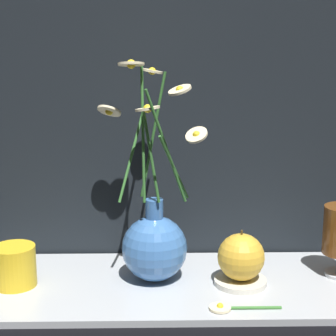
% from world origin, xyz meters
% --- Properties ---
extents(ground_plane, '(6.00, 6.00, 0.00)m').
position_xyz_m(ground_plane, '(0.00, 0.00, 0.00)').
color(ground_plane, black).
extents(shelf, '(0.78, 0.28, 0.01)m').
position_xyz_m(shelf, '(0.00, 0.00, 0.01)').
color(shelf, '#B2B7BC').
rests_on(shelf, ground_plane).
extents(vase_with_flowers, '(0.20, 0.16, 0.39)m').
position_xyz_m(vase_with_flowers, '(-0.03, 0.01, 0.08)').
color(vase_with_flowers, '#3F72B7').
rests_on(vase_with_flowers, shelf).
extents(yellow_mug, '(0.09, 0.08, 0.07)m').
position_xyz_m(yellow_mug, '(-0.28, -0.01, 0.05)').
color(yellow_mug, yellow).
rests_on(yellow_mug, shelf).
extents(saucer_plate, '(0.09, 0.09, 0.01)m').
position_xyz_m(saucer_plate, '(0.12, -0.01, 0.02)').
color(saucer_plate, silver).
rests_on(saucer_plate, shelf).
extents(orange_fruit, '(0.08, 0.08, 0.09)m').
position_xyz_m(orange_fruit, '(0.12, -0.01, 0.06)').
color(orange_fruit, gold).
rests_on(orange_fruit, saucer_plate).
extents(loose_daisy, '(0.12, 0.04, 0.01)m').
position_xyz_m(loose_daisy, '(0.09, -0.11, 0.02)').
color(loose_daisy, '#3D7A33').
rests_on(loose_daisy, shelf).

